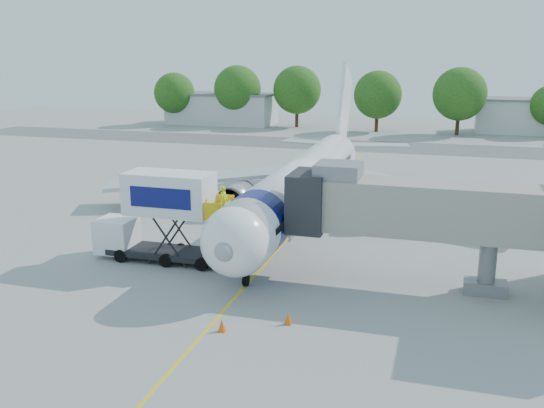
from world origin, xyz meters
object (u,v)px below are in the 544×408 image
(jet_bridge, at_px, (402,208))
(aircraft, at_px, (304,182))
(catering_hiloader, at_px, (160,217))
(ground_tug, at_px, (265,341))

(jet_bridge, bearing_deg, aircraft, 125.70)
(aircraft, height_order, catering_hiloader, aircraft)
(jet_bridge, distance_m, catering_hiloader, 14.34)
(jet_bridge, bearing_deg, ground_tug, -115.20)
(aircraft, bearing_deg, catering_hiloader, -119.38)
(ground_tug, bearing_deg, catering_hiloader, 143.93)
(jet_bridge, height_order, catering_hiloader, jet_bridge)
(jet_bridge, height_order, ground_tug, jet_bridge)
(catering_hiloader, bearing_deg, aircraft, 60.62)
(aircraft, bearing_deg, ground_tug, -80.96)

